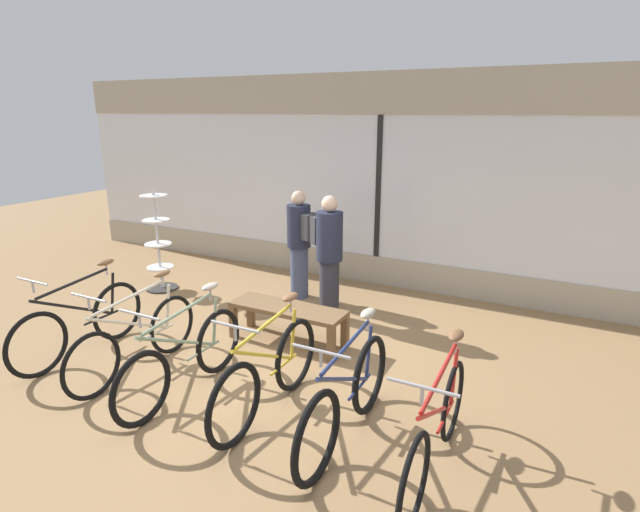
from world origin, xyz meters
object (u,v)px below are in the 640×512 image
object	(u,v)px
bicycle_far_right	(437,430)
display_bench	(288,313)
bicycle_right	(347,399)
accessory_rack	(158,249)
bicycle_far_left	(81,323)
customer_by_window	(300,242)
bicycle_center_left	(184,359)
bicycle_left	(137,339)
bicycle_center_right	(268,374)
customer_near_rack	(329,253)

from	to	relation	value
bicycle_far_right	display_bench	size ratio (longest dim) A/B	1.25
bicycle_right	display_bench	world-z (taller)	bicycle_right
bicycle_right	accessory_rack	xyz separation A→B (m)	(-4.07, 2.05, 0.25)
bicycle_far_right	accessory_rack	size ratio (longest dim) A/B	1.13
bicycle_far_left	accessory_rack	bearing A→B (deg)	111.98
bicycle_far_left	customer_by_window	bearing A→B (deg)	64.82
bicycle_far_right	bicycle_center_left	bearing A→B (deg)	-179.83
bicycle_left	bicycle_right	world-z (taller)	bicycle_right
bicycle_center_right	customer_by_window	world-z (taller)	customer_by_window
bicycle_center_left	bicycle_far_right	size ratio (longest dim) A/B	0.99
bicycle_right	customer_by_window	size ratio (longest dim) A/B	1.10
bicycle_center_right	customer_by_window	distance (m)	2.97
bicycle_center_left	customer_near_rack	xyz separation A→B (m)	(0.38, 2.32, 0.51)
bicycle_far_left	customer_by_window	size ratio (longest dim) A/B	1.09
bicycle_center_right	bicycle_far_right	bearing A→B (deg)	-3.80
bicycle_far_right	customer_near_rack	distance (m)	3.14
customer_near_rack	accessory_rack	bearing A→B (deg)	-175.62
bicycle_center_left	bicycle_center_right	distance (m)	0.89
bicycle_far_right	customer_near_rack	bearing A→B (deg)	131.57
bicycle_left	bicycle_center_left	bearing A→B (deg)	-7.79
bicycle_far_left	bicycle_left	distance (m)	0.84
bicycle_center_left	bicycle_right	distance (m)	1.68
accessory_rack	customer_near_rack	distance (m)	2.79
display_bench	bicycle_far_right	bearing A→B (deg)	-33.45
bicycle_left	bicycle_center_right	size ratio (longest dim) A/B	1.02
bicycle_right	customer_near_rack	distance (m)	2.65
accessory_rack	customer_by_window	xyz separation A→B (m)	(2.08, 0.68, 0.20)
accessory_rack	bicycle_left	bearing A→B (deg)	-50.55
bicycle_center_left	bicycle_far_right	bearing A→B (deg)	0.17
bicycle_far_right	accessory_rack	distance (m)	5.27
bicycle_far_left	bicycle_center_left	xyz separation A→B (m)	(1.58, -0.09, -0.01)
bicycle_far_left	customer_by_window	distance (m)	3.02
bicycle_far_right	customer_by_window	bearing A→B (deg)	134.65
display_bench	customer_by_window	xyz separation A→B (m)	(-0.61, 1.37, 0.48)
bicycle_center_right	customer_near_rack	size ratio (longest dim) A/B	1.04
bicycle_center_right	display_bench	distance (m)	1.44
bicycle_right	bicycle_center_right	bearing A→B (deg)	176.75
display_bench	customer_by_window	world-z (taller)	customer_by_window
customer_by_window	bicycle_left	bearing A→B (deg)	-99.08
bicycle_center_left	accessory_rack	world-z (taller)	accessory_rack
bicycle_left	customer_by_window	bearing A→B (deg)	80.92
customer_near_rack	bicycle_right	bearing A→B (deg)	-60.17
bicycle_center_right	customer_by_window	size ratio (longest dim) A/B	1.08
bicycle_center_right	customer_near_rack	bearing A→B (deg)	102.83
bicycle_center_left	customer_by_window	distance (m)	2.84
bicycle_right	customer_near_rack	bearing A→B (deg)	119.83
bicycle_far_left	bicycle_far_right	bearing A→B (deg)	-1.20
bicycle_center_right	bicycle_right	world-z (taller)	bicycle_right
bicycle_left	bicycle_center_right	xyz separation A→B (m)	(1.63, 0.01, 0.01)
bicycle_right	bicycle_far_right	size ratio (longest dim) A/B	0.99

